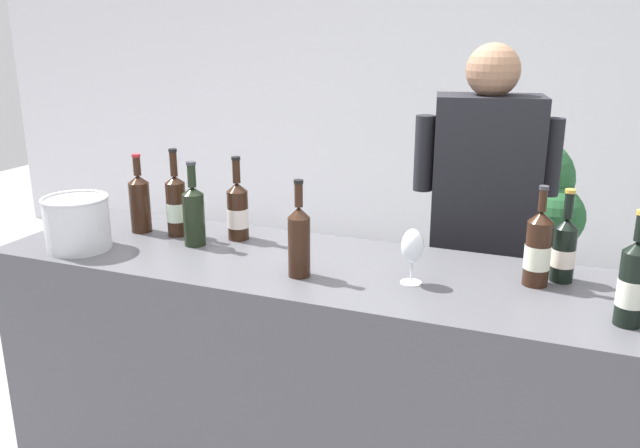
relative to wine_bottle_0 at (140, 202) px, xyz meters
The scene contains 14 objects.
wall_back 2.67m from the wine_bottle_0, 70.80° to the left, with size 8.00×0.10×2.80m, color white.
counter 1.06m from the wine_bottle_0, ahead, with size 2.52×0.67×0.94m, color #4C4C51.
wine_bottle_0 is the anchor object (origin of this frame).
wine_bottle_1 0.31m from the wine_bottle_0, 12.99° to the right, with size 0.08×0.08×0.33m.
wine_bottle_2 0.42m from the wine_bottle_0, ahead, with size 0.08×0.08×0.33m.
wine_bottle_3 1.55m from the wine_bottle_0, ahead, with size 0.08×0.08×0.33m.
wine_bottle_4 0.84m from the wine_bottle_0, 15.46° to the right, with size 0.08×0.08×0.33m.
wine_bottle_5 1.84m from the wine_bottle_0, ahead, with size 0.08×0.08×0.34m.
wine_bottle_6 1.63m from the wine_bottle_0, ahead, with size 0.08×0.08×0.31m.
wine_bottle_7 0.17m from the wine_bottle_0, ahead, with size 0.08×0.08×0.35m.
wine_glass 1.18m from the wine_bottle_0, ahead, with size 0.07×0.07×0.19m.
ice_bucket 0.29m from the wine_bottle_0, 107.27° to the right, with size 0.25×0.25×0.20m.
person_server 1.43m from the wine_bottle_0, 22.75° to the left, with size 0.57×0.32×1.70m.
potted_shrub 1.97m from the wine_bottle_0, 42.26° to the left, with size 0.53×0.56×1.21m.
Camera 1 is at (0.77, -2.03, 1.75)m, focal length 36.69 mm.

